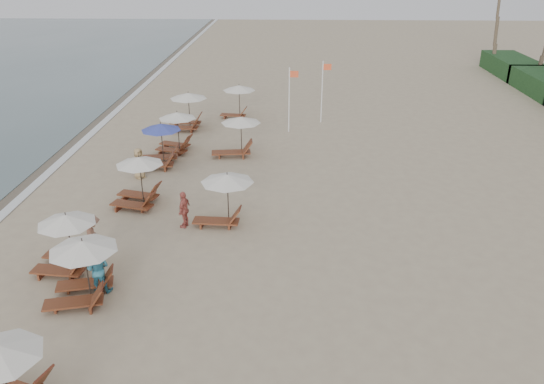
{
  "coord_description": "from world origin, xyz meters",
  "views": [
    {
      "loc": [
        1.42,
        -14.05,
        10.63
      ],
      "look_at": [
        0.7,
        6.56,
        1.3
      ],
      "focal_mm": 35.34,
      "sensor_mm": 36.0,
      "label": 1
    }
  ],
  "objects_px": {
    "lounger_station_2": "(64,243)",
    "inland_station_1": "(236,134)",
    "inland_station_2": "(237,96)",
    "beachgoer_far_b": "(139,163)",
    "lounger_station_5": "(175,132)",
    "lounger_station_4": "(157,147)",
    "beachgoer_mid_b": "(93,236)",
    "inland_station_0": "(222,194)",
    "beachgoer_far_a": "(184,209)",
    "lounger_station_6": "(185,111)",
    "flag_pole_near": "(290,97)",
    "lounger_station_1": "(80,270)",
    "beachgoer_mid_a": "(98,269)",
    "lounger_station_3": "(136,182)"
  },
  "relations": [
    {
      "from": "beachgoer_far_a",
      "to": "inland_station_1",
      "type": "bearing_deg",
      "value": -175.1
    },
    {
      "from": "lounger_station_1",
      "to": "lounger_station_5",
      "type": "height_order",
      "value": "lounger_station_5"
    },
    {
      "from": "inland_station_0",
      "to": "flag_pole_near",
      "type": "distance_m",
      "value": 13.17
    },
    {
      "from": "beachgoer_mid_b",
      "to": "lounger_station_1",
      "type": "bearing_deg",
      "value": 174.2
    },
    {
      "from": "lounger_station_3",
      "to": "beachgoer_far_a",
      "type": "xyz_separation_m",
      "value": [
        2.52,
        -2.03,
        -0.32
      ]
    },
    {
      "from": "inland_station_0",
      "to": "beachgoer_far_a",
      "type": "height_order",
      "value": "inland_station_0"
    },
    {
      "from": "lounger_station_6",
      "to": "flag_pole_near",
      "type": "height_order",
      "value": "flag_pole_near"
    },
    {
      "from": "lounger_station_4",
      "to": "flag_pole_near",
      "type": "distance_m",
      "value": 9.47
    },
    {
      "from": "lounger_station_3",
      "to": "lounger_station_6",
      "type": "xyz_separation_m",
      "value": [
        0.13,
        11.45,
        0.06
      ]
    },
    {
      "from": "lounger_station_2",
      "to": "beachgoer_mid_a",
      "type": "height_order",
      "value": "lounger_station_2"
    },
    {
      "from": "inland_station_1",
      "to": "inland_station_2",
      "type": "height_order",
      "value": "same"
    },
    {
      "from": "lounger_station_2",
      "to": "inland_station_1",
      "type": "height_order",
      "value": "inland_station_1"
    },
    {
      "from": "lounger_station_5",
      "to": "inland_station_2",
      "type": "bearing_deg",
      "value": 67.34
    },
    {
      "from": "beachgoer_mid_b",
      "to": "inland_station_2",
      "type": "bearing_deg",
      "value": -28.63
    },
    {
      "from": "inland_station_0",
      "to": "beachgoer_mid_a",
      "type": "relative_size",
      "value": 1.54
    },
    {
      "from": "beachgoer_mid_b",
      "to": "flag_pole_near",
      "type": "xyz_separation_m",
      "value": [
        7.31,
        15.57,
        1.44
      ]
    },
    {
      "from": "lounger_station_2",
      "to": "inland_station_0",
      "type": "distance_m",
      "value": 6.44
    },
    {
      "from": "lounger_station_2",
      "to": "inland_station_2",
      "type": "distance_m",
      "value": 20.14
    },
    {
      "from": "lounger_station_6",
      "to": "flag_pole_near",
      "type": "bearing_deg",
      "value": -2.86
    },
    {
      "from": "beachgoer_far_a",
      "to": "beachgoer_mid_a",
      "type": "bearing_deg",
      "value": -9.65
    },
    {
      "from": "beachgoer_far_a",
      "to": "lounger_station_4",
      "type": "bearing_deg",
      "value": -144.82
    },
    {
      "from": "lounger_station_2",
      "to": "lounger_station_4",
      "type": "relative_size",
      "value": 0.93
    },
    {
      "from": "inland_station_1",
      "to": "beachgoer_far_b",
      "type": "height_order",
      "value": "inland_station_1"
    },
    {
      "from": "lounger_station_2",
      "to": "lounger_station_6",
      "type": "relative_size",
      "value": 0.91
    },
    {
      "from": "beachgoer_mid_a",
      "to": "beachgoer_far_a",
      "type": "xyz_separation_m",
      "value": [
        2.05,
        4.72,
        -0.06
      ]
    },
    {
      "from": "inland_station_2",
      "to": "flag_pole_near",
      "type": "xyz_separation_m",
      "value": [
        3.64,
        -3.11,
        0.8
      ]
    },
    {
      "from": "lounger_station_3",
      "to": "beachgoer_mid_b",
      "type": "bearing_deg",
      "value": -96.05
    },
    {
      "from": "lounger_station_5",
      "to": "lounger_station_6",
      "type": "bearing_deg",
      "value": 92.06
    },
    {
      "from": "lounger_station_1",
      "to": "beachgoer_far_b",
      "type": "xyz_separation_m",
      "value": [
        -0.86,
        10.45,
        -0.34
      ]
    },
    {
      "from": "beachgoer_far_a",
      "to": "beachgoer_far_b",
      "type": "relative_size",
      "value": 1.01
    },
    {
      "from": "lounger_station_5",
      "to": "inland_station_2",
      "type": "xyz_separation_m",
      "value": [
        2.92,
        6.99,
        0.32
      ]
    },
    {
      "from": "lounger_station_5",
      "to": "inland_station_2",
      "type": "height_order",
      "value": "lounger_station_5"
    },
    {
      "from": "lounger_station_2",
      "to": "beachgoer_far_b",
      "type": "bearing_deg",
      "value": 87.27
    },
    {
      "from": "lounger_station_1",
      "to": "inland_station_1",
      "type": "relative_size",
      "value": 0.88
    },
    {
      "from": "beachgoer_far_b",
      "to": "lounger_station_5",
      "type": "bearing_deg",
      "value": 19.33
    },
    {
      "from": "inland_station_2",
      "to": "flag_pole_near",
      "type": "bearing_deg",
      "value": -40.48
    },
    {
      "from": "lounger_station_4",
      "to": "beachgoer_far_a",
      "type": "height_order",
      "value": "lounger_station_4"
    },
    {
      "from": "lounger_station_6",
      "to": "beachgoer_far_a",
      "type": "xyz_separation_m",
      "value": [
        2.39,
        -13.47,
        -0.37
      ]
    },
    {
      "from": "beachgoer_mid_b",
      "to": "flag_pole_near",
      "type": "height_order",
      "value": "flag_pole_near"
    },
    {
      "from": "inland_station_0",
      "to": "lounger_station_3",
      "type": "bearing_deg",
      "value": 157.01
    },
    {
      "from": "lounger_station_6",
      "to": "lounger_station_4",
      "type": "bearing_deg",
      "value": -92.75
    },
    {
      "from": "lounger_station_1",
      "to": "lounger_station_6",
      "type": "bearing_deg",
      "value": 89.95
    },
    {
      "from": "lounger_station_4",
      "to": "beachgoer_mid_b",
      "type": "xyz_separation_m",
      "value": [
        -0.28,
        -9.34,
        -0.21
      ]
    },
    {
      "from": "lounger_station_5",
      "to": "flag_pole_near",
      "type": "bearing_deg",
      "value": 30.64
    },
    {
      "from": "lounger_station_1",
      "to": "inland_station_0",
      "type": "bearing_deg",
      "value": 54.15
    },
    {
      "from": "lounger_station_1",
      "to": "beachgoer_far_a",
      "type": "bearing_deg",
      "value": 65.34
    },
    {
      "from": "inland_station_2",
      "to": "beachgoer_far_b",
      "type": "height_order",
      "value": "inland_station_2"
    },
    {
      "from": "lounger_station_4",
      "to": "inland_station_1",
      "type": "bearing_deg",
      "value": 22.43
    },
    {
      "from": "lounger_station_5",
      "to": "beachgoer_mid_a",
      "type": "bearing_deg",
      "value": -89.2
    },
    {
      "from": "beachgoer_far_a",
      "to": "beachgoer_far_b",
      "type": "bearing_deg",
      "value": -134.08
    }
  ]
}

